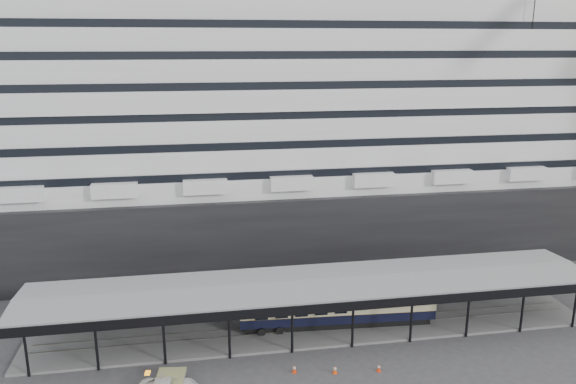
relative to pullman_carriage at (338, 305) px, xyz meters
name	(u,v)px	position (x,y,z in m)	size (l,w,h in m)	color
ground	(325,355)	(-2.48, -5.00, -2.37)	(200.00, 200.00, 0.00)	#373739
cruise_ship	(274,114)	(-2.43, 27.00, 15.98)	(130.00, 30.00, 43.90)	black
platform_canopy	(313,307)	(-2.48, 0.00, -0.01)	(56.00, 9.18, 5.30)	slate
pullman_carriage	(338,305)	(0.00, 0.00, 0.00)	(19.80, 3.67, 19.32)	black
traffic_cone_left	(294,369)	(-5.76, -7.39, -2.00)	(0.47, 0.47, 0.76)	red
traffic_cone_mid	(335,369)	(-2.28, -8.10, -2.00)	(0.41, 0.41, 0.75)	#EC4A0D
traffic_cone_right	(379,368)	(1.60, -8.43, -2.02)	(0.44, 0.44, 0.71)	red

